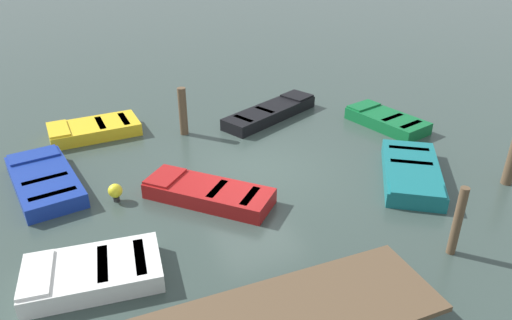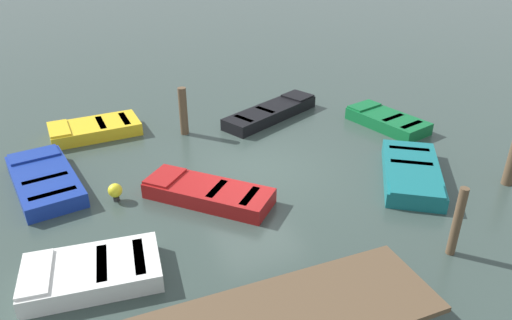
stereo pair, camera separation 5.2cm
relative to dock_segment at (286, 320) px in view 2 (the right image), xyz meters
name	(u,v)px [view 2 (the right image)]	position (x,y,z in m)	size (l,w,h in m)	color
ground_plane	(256,171)	(-1.96, -6.08, -0.84)	(80.00, 80.00, 0.00)	#33423D
dock_segment	(286,320)	(0.00, 0.00, 0.00)	(5.01, 1.74, 0.95)	brown
rowboat_teal	(412,173)	(-5.70, -4.01, -0.62)	(3.01, 3.51, 0.46)	#14666B
rowboat_black	(271,112)	(-3.95, -9.53, -0.62)	(3.99, 2.60, 0.46)	black
rowboat_blue	(44,180)	(3.58, -7.39, -0.62)	(2.01, 3.45, 0.46)	navy
rowboat_white	(92,272)	(2.77, -3.11, -0.62)	(2.76, 1.74, 0.46)	silver
rowboat_red	(208,193)	(-0.24, -5.13, -0.62)	(3.12, 3.11, 0.46)	maroon
rowboat_green	(387,120)	(-7.30, -7.34, -0.62)	(1.91, 2.96, 0.46)	#0F602D
rowboat_yellow	(94,129)	(2.02, -10.37, -0.62)	(2.89, 1.64, 0.46)	gold
mooring_piling_mid_left	(457,222)	(-4.45, -1.10, -0.02)	(0.19, 0.19, 1.63)	brown
mooring_piling_center	(183,111)	(-0.74, -9.35, -0.04)	(0.27, 0.27, 1.59)	brown
marker_buoy	(115,191)	(1.92, -5.97, -0.55)	(0.36, 0.36, 0.48)	#262626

